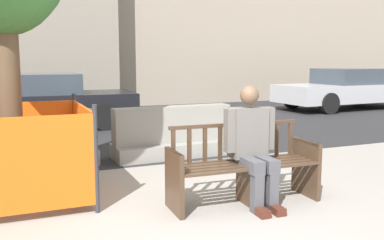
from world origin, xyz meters
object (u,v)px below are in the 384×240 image
at_px(jersey_barrier_centre, 173,136).
at_px(construction_fence, 13,151).
at_px(car_sedan_far, 346,89).
at_px(street_bench, 243,168).
at_px(seated_person, 252,143).
at_px(car_sedan_mid, 41,101).
at_px(jersey_barrier_left, 28,145).

height_order(jersey_barrier_centre, construction_fence, construction_fence).
height_order(jersey_barrier_centre, car_sedan_far, car_sedan_far).
relative_size(street_bench, car_sedan_far, 0.36).
height_order(street_bench, seated_person, seated_person).
relative_size(seated_person, car_sedan_mid, 0.31).
height_order(street_bench, car_sedan_far, car_sedan_far).
xyz_separation_m(street_bench, car_sedan_far, (7.77, 6.91, 0.26)).
distance_m(seated_person, car_sedan_far, 10.39).
bearing_deg(jersey_barrier_left, car_sedan_far, 23.39).
relative_size(construction_fence, car_sedan_mid, 0.38).
bearing_deg(jersey_barrier_left, jersey_barrier_centre, -2.62).
bearing_deg(car_sedan_far, car_sedan_mid, -177.46).
xyz_separation_m(construction_fence, car_sedan_far, (10.14, 5.82, 0.08)).
relative_size(seated_person, jersey_barrier_centre, 0.65).
height_order(seated_person, car_sedan_mid, seated_person).
distance_m(construction_fence, car_sedan_mid, 5.44).
height_order(jersey_barrier_left, construction_fence, construction_fence).
distance_m(jersey_barrier_centre, car_sedan_far, 8.86).
bearing_deg(street_bench, car_sedan_mid, 104.88).
xyz_separation_m(jersey_barrier_centre, construction_fence, (-2.45, -1.42, 0.23)).
bearing_deg(car_sedan_far, jersey_barrier_centre, -150.18).
bearing_deg(car_sedan_mid, jersey_barrier_centre, -65.50).
bearing_deg(car_sedan_mid, car_sedan_far, 2.54).
relative_size(street_bench, construction_fence, 1.05).
bearing_deg(jersey_barrier_centre, construction_fence, -149.99).
bearing_deg(seated_person, car_sedan_far, 42.17).
relative_size(jersey_barrier_centre, car_sedan_far, 0.43).
distance_m(street_bench, jersey_barrier_centre, 2.51).
bearing_deg(seated_person, construction_fence, 154.65).
xyz_separation_m(seated_person, jersey_barrier_centre, (0.02, 2.57, -0.35)).
distance_m(street_bench, car_sedan_far, 10.41).
relative_size(jersey_barrier_centre, construction_fence, 1.24).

